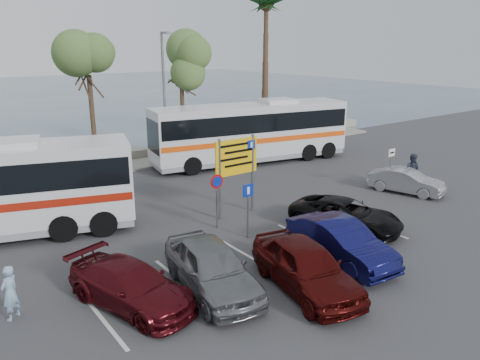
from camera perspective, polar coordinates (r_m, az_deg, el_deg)
ground at (r=18.42m, az=2.96°, el=-7.70°), size 120.00×120.00×0.00m
kerb_strip at (r=29.94m, az=-14.30°, el=1.49°), size 44.00×2.40×0.15m
seawall at (r=31.69m, az=-15.73°, el=2.62°), size 48.00×0.80×0.60m
tree_mid at (r=28.49m, az=-18.11°, el=13.89°), size 3.20×3.20×8.00m
tree_right at (r=30.98m, az=-7.21°, el=13.78°), size 3.20×3.20×7.40m
palm_tree at (r=35.02m, az=3.22°, el=20.22°), size 4.80×4.80×11.20m
street_lamp_right at (r=29.95m, az=-9.18°, el=10.61°), size 0.45×1.15×8.01m
direction_sign at (r=20.59m, az=-0.43°, el=2.11°), size 2.20×0.12×3.60m
sign_no_stop at (r=19.31m, az=-2.85°, el=-1.53°), size 0.60×0.08×2.35m
sign_parking at (r=18.33m, az=0.97°, el=-2.85°), size 0.50×0.07×2.25m
sign_taxi at (r=25.84m, az=17.88°, el=1.95°), size 0.50×0.07×2.20m
lane_markings at (r=17.06m, az=2.12°, el=-9.72°), size 12.02×4.20×0.01m
coach_bus_right at (r=30.23m, az=1.37°, el=5.63°), size 13.21×5.13×4.03m
car_silver_a at (r=14.84m, az=-3.47°, el=-10.55°), size 2.59×4.89×1.58m
car_blue at (r=17.08m, az=12.14°, el=-7.36°), size 1.97×4.61×1.48m
car_maroon at (r=14.48m, az=-13.18°, el=-12.39°), size 3.00×4.75×1.28m
car_red at (r=15.01m, az=8.03°, el=-10.38°), size 2.77×4.91×1.58m
suv_black at (r=19.92m, az=12.77°, el=-4.19°), size 3.48×5.07×1.29m
car_silver_b at (r=25.71m, az=19.59°, el=-0.12°), size 2.35×4.00×1.25m
pedestrian_near at (r=14.87m, az=-26.24°, el=-12.23°), size 0.71×0.67×1.62m
pedestrian_far at (r=26.66m, az=20.16°, el=1.08°), size 1.02×1.12×1.86m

